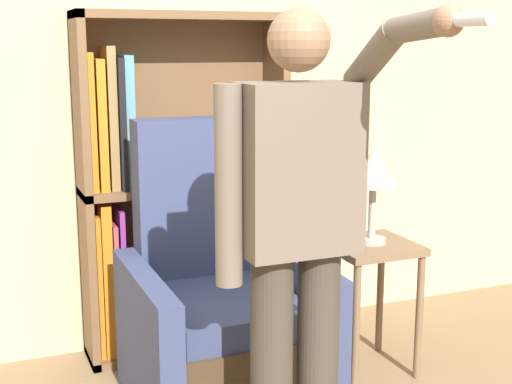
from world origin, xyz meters
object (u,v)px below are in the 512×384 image
Objects in this scene: bookcase at (161,191)px; armchair at (219,318)px; person_standing at (297,229)px; table_lamp at (373,171)px; side_table at (370,269)px.

bookcase is 1.39× the size of armchair.
bookcase is at bearing 98.39° from armchair.
bookcase reaches higher than person_standing.
armchair is 0.95m from person_standing.
table_lamp is (0.78, -0.01, 0.62)m from armchair.
person_standing is 3.67× the size of table_lamp.
armchair is at bearing 179.39° from table_lamp.
armchair is 2.71× the size of table_lamp.
bookcase is at bearing 144.26° from side_table.
person_standing reaches higher than table_lamp.
table_lamp is (0.00, -0.00, 0.48)m from side_table.
person_standing is (0.12, -1.36, 0.12)m from bookcase.
person_standing reaches higher than side_table.
armchair reaches higher than side_table.
bookcase is 1.12m from side_table.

